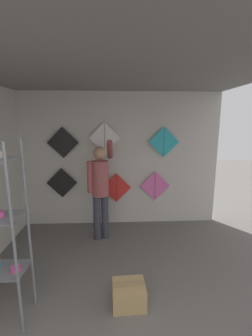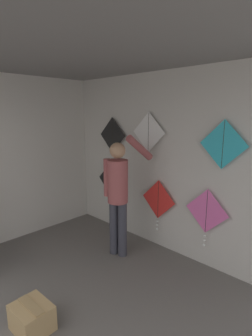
{
  "view_description": "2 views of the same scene",
  "coord_description": "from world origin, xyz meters",
  "px_view_note": "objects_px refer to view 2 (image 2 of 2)",
  "views": [
    {
      "loc": [
        0.09,
        -0.87,
        2.18
      ],
      "look_at": [
        0.3,
        3.5,
        1.29
      ],
      "focal_mm": 24.0,
      "sensor_mm": 36.0,
      "label": 1
    },
    {
      "loc": [
        2.52,
        0.51,
        2.19
      ],
      "look_at": [
        -0.39,
        3.5,
        1.3
      ],
      "focal_mm": 28.0,
      "sensor_mm": 36.0,
      "label": 2
    }
  ],
  "objects_px": {
    "cardboard_box": "(32,317)",
    "kite_4": "(149,132)",
    "kite_2": "(206,214)",
    "kite_5": "(223,145)",
    "kite_0": "(110,180)",
    "kite_1": "(158,201)",
    "shopkeeper": "(118,189)",
    "kite_3": "(112,135)"
  },
  "relations": [
    {
      "from": "cardboard_box",
      "to": "kite_1",
      "type": "distance_m",
      "value": 2.35
    },
    {
      "from": "cardboard_box",
      "to": "kite_4",
      "type": "xyz_separation_m",
      "value": [
        -0.36,
        2.26,
        1.74
      ]
    },
    {
      "from": "kite_2",
      "to": "kite_3",
      "type": "relative_size",
      "value": 1.33
    },
    {
      "from": "kite_2",
      "to": "cardboard_box",
      "type": "bearing_deg",
      "value": -107.24
    },
    {
      "from": "kite_0",
      "to": "kite_3",
      "type": "height_order",
      "value": "kite_3"
    },
    {
      "from": "shopkeeper",
      "to": "kite_0",
      "type": "height_order",
      "value": "shopkeeper"
    },
    {
      "from": "cardboard_box",
      "to": "kite_4",
      "type": "distance_m",
      "value": 2.87
    },
    {
      "from": "cardboard_box",
      "to": "kite_4",
      "type": "height_order",
      "value": "kite_4"
    },
    {
      "from": "kite_2",
      "to": "kite_5",
      "type": "distance_m",
      "value": 0.99
    },
    {
      "from": "cardboard_box",
      "to": "kite_1",
      "type": "height_order",
      "value": "kite_1"
    },
    {
      "from": "kite_0",
      "to": "kite_1",
      "type": "xyz_separation_m",
      "value": [
        1.14,
        -0.0,
        -0.16
      ]
    },
    {
      "from": "kite_0",
      "to": "kite_2",
      "type": "xyz_separation_m",
      "value": [
        1.97,
        -0.0,
        -0.13
      ]
    },
    {
      "from": "kite_1",
      "to": "kite_2",
      "type": "bearing_deg",
      "value": 0.0
    },
    {
      "from": "kite_1",
      "to": "kite_4",
      "type": "height_order",
      "value": "kite_4"
    },
    {
      "from": "kite_3",
      "to": "kite_5",
      "type": "distance_m",
      "value": 2.07
    },
    {
      "from": "kite_0",
      "to": "kite_5",
      "type": "xyz_separation_m",
      "value": [
        2.14,
        0.0,
        0.85
      ]
    },
    {
      "from": "kite_2",
      "to": "kite_3",
      "type": "bearing_deg",
      "value": 179.98
    },
    {
      "from": "kite_0",
      "to": "kite_3",
      "type": "bearing_deg",
      "value": 0.0
    },
    {
      "from": "shopkeeper",
      "to": "kite_3",
      "type": "relative_size",
      "value": 2.94
    },
    {
      "from": "kite_3",
      "to": "kite_5",
      "type": "xyz_separation_m",
      "value": [
        2.07,
        0.0,
        0.0
      ]
    },
    {
      "from": "cardboard_box",
      "to": "kite_5",
      "type": "distance_m",
      "value": 2.93
    },
    {
      "from": "shopkeeper",
      "to": "kite_2",
      "type": "height_order",
      "value": "shopkeeper"
    },
    {
      "from": "shopkeeper",
      "to": "kite_0",
      "type": "distance_m",
      "value": 1.05
    },
    {
      "from": "kite_1",
      "to": "kite_2",
      "type": "xyz_separation_m",
      "value": [
        0.84,
        0.0,
        0.03
      ]
    },
    {
      "from": "cardboard_box",
      "to": "kite_5",
      "type": "height_order",
      "value": "kite_5"
    },
    {
      "from": "cardboard_box",
      "to": "kite_3",
      "type": "relative_size",
      "value": 0.64
    },
    {
      "from": "kite_4",
      "to": "kite_5",
      "type": "relative_size",
      "value": 1.0
    },
    {
      "from": "kite_1",
      "to": "kite_2",
      "type": "distance_m",
      "value": 0.84
    },
    {
      "from": "shopkeeper",
      "to": "kite_1",
      "type": "relative_size",
      "value": 2.22
    },
    {
      "from": "kite_3",
      "to": "kite_1",
      "type": "bearing_deg",
      "value": -0.04
    },
    {
      "from": "kite_0",
      "to": "kite_1",
      "type": "bearing_deg",
      "value": -0.04
    },
    {
      "from": "cardboard_box",
      "to": "kite_0",
      "type": "relative_size",
      "value": 0.64
    },
    {
      "from": "kite_5",
      "to": "kite_0",
      "type": "bearing_deg",
      "value": 180.0
    },
    {
      "from": "kite_1",
      "to": "kite_0",
      "type": "bearing_deg",
      "value": 179.96
    },
    {
      "from": "kite_0",
      "to": "kite_3",
      "type": "distance_m",
      "value": 0.84
    },
    {
      "from": "kite_5",
      "to": "kite_3",
      "type": "bearing_deg",
      "value": 180.0
    },
    {
      "from": "kite_0",
      "to": "kite_1",
      "type": "distance_m",
      "value": 1.15
    },
    {
      "from": "cardboard_box",
      "to": "kite_1",
      "type": "xyz_separation_m",
      "value": [
        -0.14,
        2.26,
        0.64
      ]
    },
    {
      "from": "shopkeeper",
      "to": "kite_2",
      "type": "distance_m",
      "value": 1.3
    },
    {
      "from": "shopkeeper",
      "to": "cardboard_box",
      "type": "distance_m",
      "value": 1.94
    },
    {
      "from": "shopkeeper",
      "to": "kite_2",
      "type": "bearing_deg",
      "value": 12.27
    },
    {
      "from": "kite_4",
      "to": "cardboard_box",
      "type": "bearing_deg",
      "value": -80.88
    }
  ]
}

